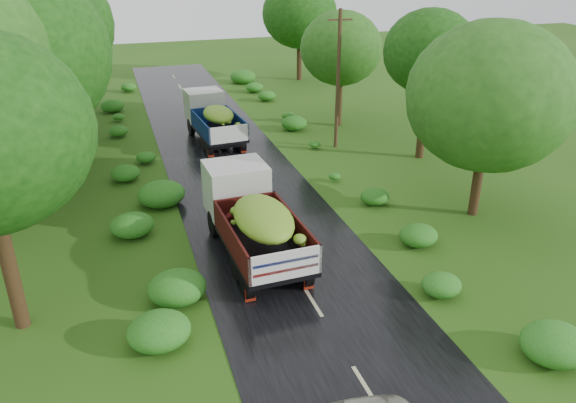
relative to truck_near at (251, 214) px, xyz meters
name	(u,v)px	position (x,y,z in m)	size (l,w,h in m)	color
ground	(365,387)	(1.08, -7.83, -1.61)	(120.00, 120.00, 0.00)	#244C10
road	(304,287)	(1.08, -2.83, -1.60)	(6.50, 80.00, 0.02)	black
road_lines	(294,272)	(1.08, -1.83, -1.59)	(0.12, 69.60, 0.00)	#BFB78C
truck_near	(251,214)	(0.00, 0.00, 0.00)	(2.70, 6.88, 2.85)	black
truck_far	(212,116)	(1.13, 13.67, -0.13)	(2.68, 6.37, 2.61)	black
utility_pole	(338,79)	(7.62, 10.38, 2.31)	(1.34, 0.22, 7.62)	#382616
trees_left	(3,31)	(-8.98, 12.84, 5.24)	(6.91, 33.24, 9.64)	black
trees_right	(371,47)	(10.49, 12.35, 3.60)	(5.25, 31.00, 7.09)	black
shrubs	(242,181)	(1.08, 6.17, -1.26)	(11.90, 44.00, 0.70)	#1F6117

